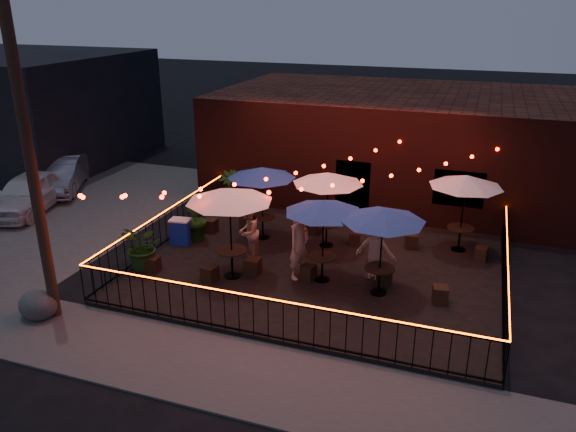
% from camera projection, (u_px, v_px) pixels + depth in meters
% --- Properties ---
extents(ground, '(110.00, 110.00, 0.00)m').
position_uv_depth(ground, '(297.00, 302.00, 14.49)').
color(ground, black).
rests_on(ground, ground).
extents(patio, '(10.00, 8.00, 0.15)m').
position_uv_depth(patio, '(319.00, 267.00, 16.23)').
color(patio, black).
rests_on(patio, ground).
extents(sidewalk, '(18.00, 2.50, 0.05)m').
position_uv_depth(sidewalk, '(247.00, 376.00, 11.63)').
color(sidewalk, '#494643').
rests_on(sidewalk, ground).
extents(parking_lot, '(11.00, 12.00, 0.02)m').
position_uv_depth(parking_lot, '(37.00, 201.00, 21.74)').
color(parking_lot, '#494643').
rests_on(parking_lot, ground).
extents(brick_building, '(14.00, 8.00, 4.00)m').
position_uv_depth(brick_building, '(401.00, 143.00, 22.25)').
color(brick_building, black).
rests_on(brick_building, ground).
extents(background_building, '(12.00, 9.00, 5.00)m').
position_uv_depth(background_building, '(4.00, 106.00, 27.10)').
color(background_building, black).
rests_on(background_building, ground).
extents(utility_pole, '(0.26, 0.26, 8.00)m').
position_uv_depth(utility_pole, '(30.00, 159.00, 12.44)').
color(utility_pole, '#362116').
rests_on(utility_pole, ground).
extents(fence_front, '(10.00, 0.04, 1.04)m').
position_uv_depth(fence_front, '(268.00, 319.00, 12.50)').
color(fence_front, black).
rests_on(fence_front, patio).
extents(fence_left, '(0.04, 8.00, 1.04)m').
position_uv_depth(fence_left, '(166.00, 227.00, 17.57)').
color(fence_left, black).
rests_on(fence_left, patio).
extents(fence_right, '(0.04, 8.00, 1.04)m').
position_uv_depth(fence_right, '(505.00, 276.00, 14.46)').
color(fence_right, black).
rests_on(fence_right, patio).
extents(festoon_lights, '(10.02, 8.72, 1.32)m').
position_uv_depth(festoon_lights, '(282.00, 186.00, 15.40)').
color(festoon_lights, '#F41000').
rests_on(festoon_lights, ground).
extents(cafe_table_0, '(2.63, 2.63, 2.57)m').
position_uv_depth(cafe_table_0, '(229.00, 196.00, 14.70)').
color(cafe_table_0, black).
rests_on(cafe_table_0, patio).
extents(cafe_table_1, '(2.79, 2.79, 2.35)m').
position_uv_depth(cafe_table_1, '(262.00, 174.00, 17.29)').
color(cafe_table_1, black).
rests_on(cafe_table_1, patio).
extents(cafe_table_2, '(2.20, 2.20, 2.31)m').
position_uv_depth(cafe_table_2, '(324.00, 208.00, 14.58)').
color(cafe_table_2, black).
rests_on(cafe_table_2, patio).
extents(cafe_table_3, '(2.31, 2.31, 2.37)m').
position_uv_depth(cafe_table_3, '(328.00, 179.00, 16.71)').
color(cafe_table_3, black).
rests_on(cafe_table_3, patio).
extents(cafe_table_4, '(2.69, 2.69, 2.36)m').
position_uv_depth(cafe_table_4, '(383.00, 216.00, 13.88)').
color(cafe_table_4, black).
rests_on(cafe_table_4, patio).
extents(cafe_table_5, '(2.48, 2.48, 2.39)m').
position_uv_depth(cafe_table_5, '(466.00, 182.00, 16.40)').
color(cafe_table_5, black).
rests_on(cafe_table_5, patio).
extents(bistro_chair_0, '(0.37, 0.37, 0.41)m').
position_uv_depth(bistro_chair_0, '(153.00, 264.00, 15.77)').
color(bistro_chair_0, black).
rests_on(bistro_chair_0, patio).
extents(bistro_chair_1, '(0.43, 0.43, 0.43)m').
position_uv_depth(bistro_chair_1, '(210.00, 274.00, 15.21)').
color(bistro_chair_1, black).
rests_on(bistro_chair_1, patio).
extents(bistro_chair_2, '(0.38, 0.38, 0.44)m').
position_uv_depth(bistro_chair_2, '(211.00, 226.00, 18.44)').
color(bistro_chair_2, black).
rests_on(bistro_chair_2, patio).
extents(bistro_chair_3, '(0.43, 0.43, 0.50)m').
position_uv_depth(bistro_chair_3, '(247.00, 222.00, 18.70)').
color(bistro_chair_3, black).
rests_on(bistro_chair_3, patio).
extents(bistro_chair_4, '(0.41, 0.41, 0.48)m').
position_uv_depth(bistro_chair_4, '(253.00, 267.00, 15.56)').
color(bistro_chair_4, black).
rests_on(bistro_chair_4, patio).
extents(bistro_chair_5, '(0.42, 0.42, 0.40)m').
position_uv_depth(bistro_chair_5, '(309.00, 272.00, 15.33)').
color(bistro_chair_5, black).
rests_on(bistro_chair_5, patio).
extents(bistro_chair_6, '(0.49, 0.49, 0.48)m').
position_uv_depth(bistro_chair_6, '(315.00, 226.00, 18.34)').
color(bistro_chair_6, black).
rests_on(bistro_chair_6, patio).
extents(bistro_chair_7, '(0.41, 0.41, 0.40)m').
position_uv_depth(bistro_chair_7, '(354.00, 238.00, 17.51)').
color(bistro_chair_7, black).
rests_on(bistro_chair_7, patio).
extents(bistro_chair_8, '(0.39, 0.39, 0.44)m').
position_uv_depth(bistro_chair_8, '(384.00, 277.00, 15.04)').
color(bistro_chair_8, black).
rests_on(bistro_chair_8, patio).
extents(bistro_chair_9, '(0.43, 0.43, 0.44)m').
position_uv_depth(bistro_chair_9, '(440.00, 295.00, 14.12)').
color(bistro_chair_9, black).
rests_on(bistro_chair_9, patio).
extents(bistro_chair_10, '(0.45, 0.45, 0.45)m').
position_uv_depth(bistro_chair_10, '(411.00, 241.00, 17.25)').
color(bistro_chair_10, black).
rests_on(bistro_chair_10, patio).
extents(bistro_chair_11, '(0.41, 0.41, 0.41)m').
position_uv_depth(bistro_chair_11, '(481.00, 253.00, 16.46)').
color(bistro_chair_11, black).
rests_on(bistro_chair_11, patio).
extents(patron_a, '(0.69, 0.83, 1.94)m').
position_uv_depth(patron_a, '(299.00, 245.00, 15.16)').
color(patron_a, tan).
rests_on(patron_a, patio).
extents(patron_b, '(0.70, 0.87, 1.72)m').
position_uv_depth(patron_b, '(248.00, 232.00, 16.27)').
color(patron_b, tan).
rests_on(patron_b, patio).
extents(patron_c, '(1.19, 0.77, 1.74)m').
position_uv_depth(patron_c, '(376.00, 249.00, 15.15)').
color(patron_c, tan).
rests_on(patron_c, patio).
extents(potted_shrub_a, '(1.50, 1.40, 1.35)m').
position_uv_depth(potted_shrub_a, '(143.00, 247.00, 15.74)').
color(potted_shrub_a, '#19390D').
rests_on(potted_shrub_a, patio).
extents(potted_shrub_b, '(1.03, 0.95, 1.51)m').
position_uv_depth(potted_shrub_b, '(197.00, 219.00, 17.53)').
color(potted_shrub_b, '#1B3A10').
rests_on(potted_shrub_b, patio).
extents(potted_shrub_c, '(0.89, 0.89, 1.43)m').
position_uv_depth(potted_shrub_c, '(230.00, 190.00, 20.30)').
color(potted_shrub_c, '#123F14').
rests_on(potted_shrub_c, patio).
extents(cooler, '(0.67, 0.52, 0.82)m').
position_uv_depth(cooler, '(181.00, 231.00, 17.47)').
color(cooler, '#142CAE').
rests_on(cooler, patio).
extents(boulder, '(1.09, 0.99, 0.73)m').
position_uv_depth(boulder, '(38.00, 305.00, 13.66)').
color(boulder, '#43433E').
rests_on(boulder, ground).
extents(car_white, '(2.55, 4.35, 1.39)m').
position_uv_depth(car_white, '(28.00, 193.00, 20.52)').
color(car_white, silver).
rests_on(car_white, ground).
extents(car_silver, '(3.12, 4.33, 1.36)m').
position_uv_depth(car_silver, '(62.00, 174.00, 22.82)').
color(car_silver, '#A8A8B1').
rests_on(car_silver, ground).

